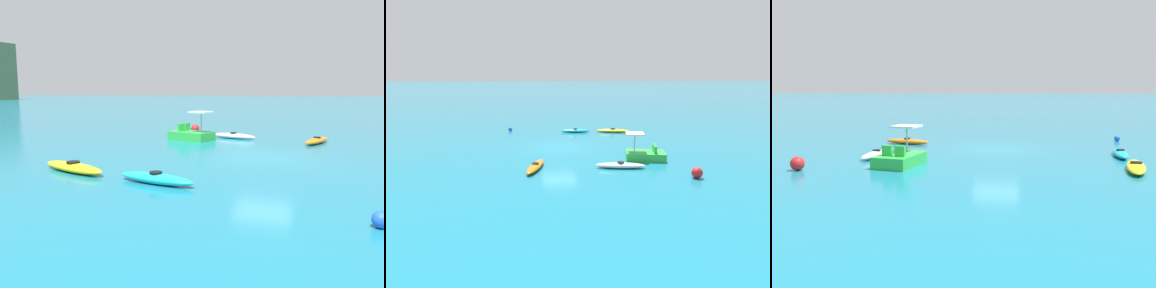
{
  "view_description": "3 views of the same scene",
  "coord_description": "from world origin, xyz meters",
  "views": [
    {
      "loc": [
        -16.05,
        -2.89,
        2.76
      ],
      "look_at": [
        1.14,
        3.76,
        0.23
      ],
      "focal_mm": 35.41,
      "sensor_mm": 36.0,
      "label": 1
    },
    {
      "loc": [
        22.37,
        -2.34,
        5.14
      ],
      "look_at": [
        0.38,
        1.38,
        0.29
      ],
      "focal_mm": 29.27,
      "sensor_mm": 36.0,
      "label": 2
    },
    {
      "loc": [
        0.69,
        22.02,
        3.26
      ],
      "look_at": [
        1.6,
        3.61,
        0.77
      ],
      "focal_mm": 37.89,
      "sensor_mm": 36.0,
      "label": 3
    }
  ],
  "objects": [
    {
      "name": "ground_plane",
      "position": [
        0.0,
        0.0,
        0.0
      ],
      "size": [
        600.0,
        600.0,
        0.0
      ],
      "primitive_type": "plane",
      "color": "#19728C"
    },
    {
      "name": "pedal_boat_green",
      "position": [
        4.29,
        4.99,
        0.34
      ],
      "size": [
        2.09,
        2.71,
        1.68
      ],
      "color": "green",
      "rests_on": "ground_plane"
    },
    {
      "name": "kayak_cyan",
      "position": [
        -5.96,
        2.19,
        0.16
      ],
      "size": [
        1.02,
        2.71,
        0.37
      ],
      "color": "#19B7C6",
      "rests_on": "ground_plane"
    },
    {
      "name": "kayak_yellow",
      "position": [
        -5.45,
        5.65,
        0.16
      ],
      "size": [
        1.58,
        3.13,
        0.37
      ],
      "color": "yellow",
      "rests_on": "ground_plane"
    },
    {
      "name": "buoy_red",
      "position": [
        8.23,
        6.26,
        0.28
      ],
      "size": [
        0.57,
        0.57,
        0.57
      ],
      "primitive_type": "sphere",
      "color": "red",
      "rests_on": "ground_plane"
    },
    {
      "name": "kayak_white",
      "position": [
        5.87,
        2.91,
        0.16
      ],
      "size": [
        1.22,
        2.88,
        0.37
      ],
      "color": "white",
      "rests_on": "ground_plane"
    },
    {
      "name": "buoy_blue",
      "position": [
        -7.72,
        -3.81,
        0.18
      ],
      "size": [
        0.36,
        0.36,
        0.36
      ],
      "primitive_type": "sphere",
      "color": "blue",
      "rests_on": "ground_plane"
    },
    {
      "name": "kayak_orange",
      "position": [
        5.28,
        -1.88,
        0.16
      ],
      "size": [
        2.89,
        1.44,
        0.37
      ],
      "color": "orange",
      "rests_on": "ground_plane"
    }
  ]
}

